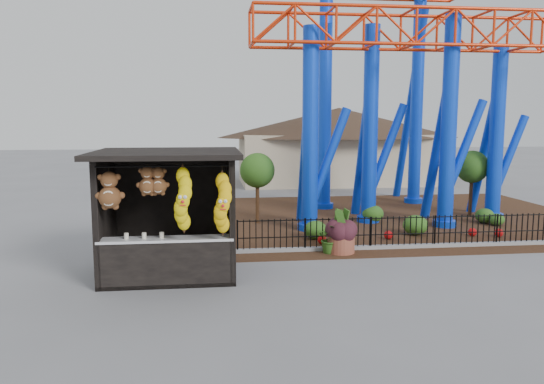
{
  "coord_description": "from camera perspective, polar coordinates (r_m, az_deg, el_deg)",
  "views": [
    {
      "loc": [
        -1.99,
        -12.07,
        3.86
      ],
      "look_at": [
        -0.37,
        1.5,
        2.0
      ],
      "focal_mm": 35.0,
      "sensor_mm": 36.0,
      "label": 1
    }
  ],
  "objects": [
    {
      "name": "landscaping",
      "position": [
        19.27,
        14.01,
        -3.08
      ],
      "size": [
        7.7,
        3.84,
        0.67
      ],
      "color": "#2A5318",
      "rests_on": "mulch_bed"
    },
    {
      "name": "potted_plant",
      "position": [
        15.56,
        6.39,
        -4.98
      ],
      "size": [
        0.92,
        0.84,
        0.89
      ],
      "primitive_type": "imported",
      "rotation": [
        0.0,
        0.0,
        -0.2
      ],
      "color": "#1E5E1B",
      "rests_on": "ground"
    },
    {
      "name": "ground",
      "position": [
        12.83,
        2.46,
        -9.77
      ],
      "size": [
        120.0,
        120.0,
        0.0
      ],
      "primitive_type": "plane",
      "color": "slate",
      "rests_on": "ground"
    },
    {
      "name": "terracotta_planter",
      "position": [
        15.66,
        7.43,
        -5.51
      ],
      "size": [
        0.83,
        0.83,
        0.57
      ],
      "primitive_type": "cylinder",
      "rotation": [
        0.0,
        0.0,
        0.05
      ],
      "color": "brown",
      "rests_on": "ground"
    },
    {
      "name": "curb",
      "position": [
        16.66,
        14.53,
        -5.69
      ],
      "size": [
        18.0,
        0.18,
        0.12
      ],
      "primitive_type": "cube",
      "color": "gray",
      "rests_on": "ground"
    },
    {
      "name": "pavilion",
      "position": [
        33.06,
        7.21,
        6.32
      ],
      "size": [
        15.0,
        15.0,
        4.8
      ],
      "color": "#BFAD8C",
      "rests_on": "ground"
    },
    {
      "name": "picket_fence",
      "position": [
        16.91,
        17.43,
        -4.07
      ],
      "size": [
        12.2,
        0.06,
        1.0
      ],
      "primitive_type": null,
      "color": "black",
      "rests_on": "ground"
    },
    {
      "name": "planter_foliage",
      "position": [
        15.54,
        7.47,
        -3.34
      ],
      "size": [
        0.7,
        0.7,
        0.64
      ],
      "primitive_type": "ellipsoid",
      "color": "#34151D",
      "rests_on": "terracotta_planter"
    },
    {
      "name": "mulch_bed",
      "position": [
        21.3,
        9.65,
        -2.78
      ],
      "size": [
        18.0,
        12.0,
        0.02
      ],
      "primitive_type": "cube",
      "color": "#331E11",
      "rests_on": "ground"
    },
    {
      "name": "roller_coaster",
      "position": [
        21.66,
        12.8,
        14.42
      ],
      "size": [
        11.0,
        6.37,
        10.82
      ],
      "color": "blue",
      "rests_on": "ground"
    },
    {
      "name": "prize_booth",
      "position": [
        13.22,
        -11.08,
        -2.56
      ],
      "size": [
        3.5,
        3.4,
        3.12
      ],
      "color": "black",
      "rests_on": "ground"
    }
  ]
}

